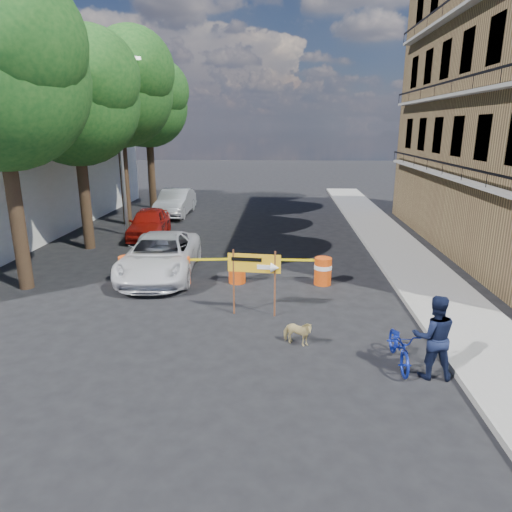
# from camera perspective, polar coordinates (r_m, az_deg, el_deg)

# --- Properties ---
(ground) EXTENTS (120.00, 120.00, 0.00)m
(ground) POSITION_cam_1_polar(r_m,az_deg,el_deg) (12.55, -3.30, -7.68)
(ground) COLOR black
(ground) RESTS_ON ground
(sidewalk_east) EXTENTS (2.40, 40.00, 0.15)m
(sidewalk_east) POSITION_cam_1_polar(r_m,az_deg,el_deg) (18.74, 18.07, -0.19)
(sidewalk_east) COLOR gray
(sidewalk_east) RESTS_ON ground
(tree_mid_a) EXTENTS (5.25, 5.00, 8.68)m
(tree_mid_a) POSITION_cam_1_polar(r_m,az_deg,el_deg) (20.15, -21.52, 17.67)
(tree_mid_a) COLOR #332316
(tree_mid_a) RESTS_ON ground
(tree_mid_b) EXTENTS (5.67, 5.40, 9.62)m
(tree_mid_b) POSITION_cam_1_polar(r_m,az_deg,el_deg) (24.84, -16.74, 19.19)
(tree_mid_b) COLOR #332316
(tree_mid_b) RESTS_ON ground
(tree_far) EXTENTS (5.04, 4.80, 8.84)m
(tree_far) POSITION_cam_1_polar(r_m,az_deg,el_deg) (29.58, -13.30, 17.82)
(tree_far) COLOR #332316
(tree_far) RESTS_ON ground
(streetlamp) EXTENTS (1.25, 0.18, 8.00)m
(streetlamp) POSITION_cam_1_polar(r_m,az_deg,el_deg) (22.17, -16.45, 13.62)
(streetlamp) COLOR gray
(streetlamp) RESTS_ON ground
(barrel_far_left) EXTENTS (0.58, 0.58, 0.90)m
(barrel_far_left) POSITION_cam_1_polar(r_m,az_deg,el_deg) (15.66, -15.74, -1.58)
(barrel_far_left) COLOR #CC430C
(barrel_far_left) RESTS_ON ground
(barrel_mid_left) EXTENTS (0.58, 0.58, 0.90)m
(barrel_mid_left) POSITION_cam_1_polar(r_m,az_deg,el_deg) (15.16, -9.28, -1.75)
(barrel_mid_left) COLOR #CC430C
(barrel_mid_left) RESTS_ON ground
(barrel_mid_right) EXTENTS (0.58, 0.58, 0.90)m
(barrel_mid_right) POSITION_cam_1_polar(r_m,az_deg,el_deg) (15.09, -2.38, -1.64)
(barrel_mid_right) COLOR #CC430C
(barrel_mid_right) RESTS_ON ground
(barrel_far_right) EXTENTS (0.58, 0.58, 0.90)m
(barrel_far_right) POSITION_cam_1_polar(r_m,az_deg,el_deg) (15.08, 8.35, -1.82)
(barrel_far_right) COLOR #CC430C
(barrel_far_right) RESTS_ON ground
(detour_sign) EXTENTS (1.43, 0.30, 1.85)m
(detour_sign) POSITION_cam_1_polar(r_m,az_deg,el_deg) (12.20, 0.62, -1.57)
(detour_sign) COLOR #592D19
(detour_sign) RESTS_ON ground
(pedestrian) EXTENTS (0.91, 0.72, 1.79)m
(pedestrian) POSITION_cam_1_polar(r_m,az_deg,el_deg) (10.08, 21.34, -9.38)
(pedestrian) COLOR black
(pedestrian) RESTS_ON ground
(bicycle) EXTENTS (0.59, 0.88, 1.67)m
(bicycle) POSITION_cam_1_polar(r_m,az_deg,el_deg) (10.35, 17.69, -8.70)
(bicycle) COLOR #1327A1
(bicycle) RESTS_ON ground
(dog) EXTENTS (0.82, 0.59, 0.63)m
(dog) POSITION_cam_1_polar(r_m,az_deg,el_deg) (10.97, 5.18, -9.53)
(dog) COLOR tan
(dog) RESTS_ON ground
(suv_white) EXTENTS (2.67, 5.23, 1.41)m
(suv_white) POSITION_cam_1_polar(r_m,az_deg,el_deg) (16.08, -11.89, 0.01)
(suv_white) COLOR silver
(suv_white) RESTS_ON ground
(sedan_red) EXTENTS (1.95, 4.11, 1.36)m
(sedan_red) POSITION_cam_1_polar(r_m,az_deg,el_deg) (21.88, -13.22, 4.04)
(sedan_red) COLOR #98130C
(sedan_red) RESTS_ON ground
(sedan_silver) EXTENTS (1.61, 4.59, 1.51)m
(sedan_silver) POSITION_cam_1_polar(r_m,az_deg,el_deg) (27.09, -10.01, 6.61)
(sedan_silver) COLOR silver
(sedan_silver) RESTS_ON ground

